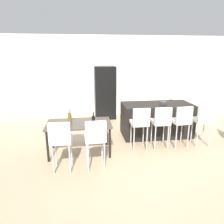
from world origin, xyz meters
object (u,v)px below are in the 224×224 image
object	(u,v)px
kitchen_island	(156,120)
bar_chair_middle	(161,121)
bar_chair_right	(182,120)
bar_chair_far	(203,119)
dining_chair_near	(61,138)
dining_chair_far	(95,137)
fruit_bowl	(163,103)
wine_glass_left	(72,115)
potted_plant	(171,106)
wine_bottle_right	(69,118)
refrigerator	(105,93)
wine_bottle_inner	(93,121)
dining_table	(79,126)
bar_chair_left	(140,122)

from	to	relation	value
kitchen_island	bar_chair_middle	distance (m)	0.87
bar_chair_right	bar_chair_far	bearing A→B (deg)	-0.00
dining_chair_near	dining_chair_far	xyz separation A→B (m)	(0.66, 0.00, 0.00)
fruit_bowl	dining_chair_far	bearing A→B (deg)	-141.63
wine_glass_left	potted_plant	distance (m)	4.39
bar_chair_middle	bar_chair_right	world-z (taller)	same
dining_chair_near	wine_bottle_right	distance (m)	0.80
dining_chair_far	bar_chair_right	bearing A→B (deg)	20.14
bar_chair_middle	wine_glass_left	world-z (taller)	bar_chair_middle
refrigerator	wine_glass_left	bearing A→B (deg)	-112.33
wine_bottle_right	fruit_bowl	distance (m)	2.62
wine_bottle_right	wine_glass_left	distance (m)	0.22
wine_bottle_inner	dining_chair_far	bearing A→B (deg)	-89.33
dining_table	wine_bottle_inner	distance (m)	0.44
bar_chair_right	refrigerator	xyz separation A→B (m)	(-1.60, 2.74, 0.22)
wine_bottle_right	potted_plant	bearing A→B (deg)	37.52
wine_bottle_right	fruit_bowl	size ratio (longest dim) A/B	1.64
fruit_bowl	bar_chair_middle	bearing A→B (deg)	-113.19
refrigerator	potted_plant	bearing A→B (deg)	-0.23
bar_chair_middle	wine_bottle_inner	world-z (taller)	bar_chair_middle
bar_chair_left	refrigerator	size ratio (longest dim) A/B	0.57
kitchen_island	bar_chair_left	world-z (taller)	bar_chair_left
bar_chair_middle	bar_chair_far	xyz separation A→B (m)	(1.09, 0.00, 0.00)
bar_chair_middle	dining_table	size ratio (longest dim) A/B	0.72
dining_chair_far	bar_chair_middle	bearing A→B (deg)	25.73
bar_chair_middle	refrigerator	distance (m)	2.96
dining_chair_near	wine_glass_left	xyz separation A→B (m)	(0.16, 0.99, 0.17)
bar_chair_right	bar_chair_far	xyz separation A→B (m)	(0.57, -0.00, 0.00)
dining_table	refrigerator	world-z (taller)	refrigerator
bar_chair_left	dining_chair_near	xyz separation A→B (m)	(-1.77, -0.79, 0.00)
wine_bottle_inner	dining_chair_near	bearing A→B (deg)	-140.59
bar_chair_far	wine_bottle_right	distance (m)	3.26
dining_chair_far	wine_bottle_inner	size ratio (longest dim) A/B	3.46
wine_bottle_right	potted_plant	world-z (taller)	wine_bottle_right
kitchen_island	dining_table	xyz separation A→B (m)	(-2.15, -0.85, 0.21)
fruit_bowl	potted_plant	world-z (taller)	fruit_bowl
wine_glass_left	refrigerator	distance (m)	2.75
dining_table	bar_chair_middle	bearing A→B (deg)	0.73
kitchen_island	dining_chair_far	xyz separation A→B (m)	(-1.81, -1.61, 0.24)
bar_chair_right	wine_bottle_inner	size ratio (longest dim) A/B	3.46
bar_chair_left	dining_chair_near	size ratio (longest dim) A/B	1.00
kitchen_island	bar_chair_right	bearing A→B (deg)	-67.76
bar_chair_left	dining_table	distance (m)	1.44
dining_chair_near	bar_chair_right	bearing A→B (deg)	15.67
kitchen_island	wine_glass_left	world-z (taller)	kitchen_island
bar_chair_far	fruit_bowl	xyz separation A→B (m)	(-0.76, 0.77, 0.26)
kitchen_island	refrigerator	distance (m)	2.35
dining_chair_far	fruit_bowl	xyz separation A→B (m)	(1.96, 1.56, 0.26)
dining_chair_near	dining_chair_far	world-z (taller)	same
kitchen_island	bar_chair_left	bearing A→B (deg)	-130.66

